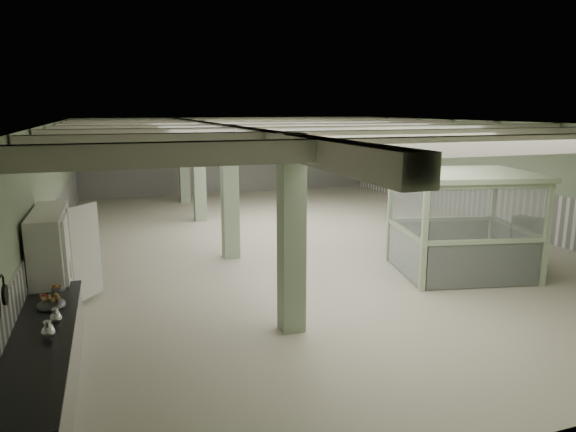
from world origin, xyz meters
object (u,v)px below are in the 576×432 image
object	(u,v)px
prep_counter	(44,366)
filing_cabinet	(525,243)
walkin_cooler	(54,266)
guard_booth	(464,205)

from	to	relation	value
prep_counter	filing_cabinet	xyz separation A→B (m)	(10.83, 2.50, 0.21)
walkin_cooler	filing_cabinet	world-z (taller)	walkin_cooler
prep_counter	filing_cabinet	size ratio (longest dim) A/B	3.54
walkin_cooler	guard_booth	distance (m)	9.24
walkin_cooler	guard_booth	size ratio (longest dim) A/B	0.63
prep_counter	walkin_cooler	distance (m)	3.06
walkin_cooler	filing_cabinet	distance (m)	10.93
prep_counter	guard_booth	bearing A→B (deg)	17.25
prep_counter	filing_cabinet	world-z (taller)	filing_cabinet
guard_booth	filing_cabinet	xyz separation A→B (m)	(1.70, -0.33, -1.04)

